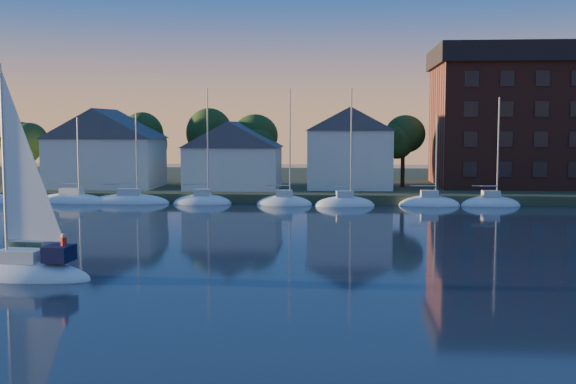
# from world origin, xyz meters

# --- Properties ---
(ground) EXTENTS (260.00, 260.00, 0.00)m
(ground) POSITION_xyz_m (0.00, 0.00, 0.00)
(ground) COLOR black
(ground) RESTS_ON ground
(shoreline_land) EXTENTS (160.00, 50.00, 2.00)m
(shoreline_land) POSITION_xyz_m (0.00, 75.00, 0.00)
(shoreline_land) COLOR #353C23
(shoreline_land) RESTS_ON ground
(wooden_dock) EXTENTS (120.00, 3.00, 1.00)m
(wooden_dock) POSITION_xyz_m (0.00, 52.00, 0.00)
(wooden_dock) COLOR brown
(wooden_dock) RESTS_ON ground
(clubhouse_west) EXTENTS (13.65, 9.45, 9.64)m
(clubhouse_west) POSITION_xyz_m (-22.00, 58.00, 5.93)
(clubhouse_west) COLOR silver
(clubhouse_west) RESTS_ON shoreline_land
(clubhouse_centre) EXTENTS (11.55, 8.40, 8.08)m
(clubhouse_centre) POSITION_xyz_m (-6.00, 57.00, 5.13)
(clubhouse_centre) COLOR silver
(clubhouse_centre) RESTS_ON shoreline_land
(clubhouse_east) EXTENTS (10.50, 8.40, 9.80)m
(clubhouse_east) POSITION_xyz_m (8.00, 59.00, 6.00)
(clubhouse_east) COLOR silver
(clubhouse_east) RESTS_ON shoreline_land
(condo_block) EXTENTS (31.00, 17.00, 17.40)m
(condo_block) POSITION_xyz_m (34.00, 64.95, 9.79)
(condo_block) COLOR brown
(condo_block) RESTS_ON shoreline_land
(tree_line) EXTENTS (93.40, 5.40, 8.90)m
(tree_line) POSITION_xyz_m (2.00, 63.00, 7.18)
(tree_line) COLOR #3A251A
(tree_line) RESTS_ON shoreline_land
(moored_fleet) EXTENTS (71.50, 2.40, 12.05)m
(moored_fleet) POSITION_xyz_m (-8.00, 49.00, 0.10)
(moored_fleet) COLOR white
(moored_fleet) RESTS_ON ground
(hero_sailboat) EXTENTS (8.55, 3.38, 13.19)m
(hero_sailboat) POSITION_xyz_m (-10.73, 10.19, 0.56)
(hero_sailboat) COLOR white
(hero_sailboat) RESTS_ON ground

